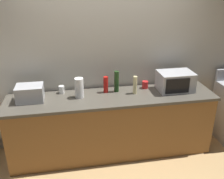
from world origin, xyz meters
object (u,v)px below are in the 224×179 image
Objects in this scene: bottle_hot_sauce at (106,85)px; mug_red at (145,85)px; bottle_hand_soap at (135,85)px; mug_white at (62,89)px; microwave at (175,81)px; bottle_wine at (117,82)px; paper_towel_roll at (79,88)px; toaster_oven at (30,93)px.

mug_red is (0.58, 0.04, -0.06)m from bottle_hot_sauce.
mug_white is at bearing 169.21° from bottle_hand_soap.
bottle_wine reaches higher than microwave.
bottle_wine is 0.44m from mug_red.
bottle_hot_sauce reaches higher than mug_red.
mug_white and mug_red have the same top height.
bottle_wine is (0.52, 0.10, 0.01)m from paper_towel_roll.
bottle_hand_soap is 2.36× the size of mug_white.
bottle_hot_sauce is (1.00, 0.09, 0.01)m from toaster_oven.
bottle_wine is 2.84× the size of mug_red.
microwave is at bearing -0.09° from paper_towel_roll.
mug_white is 1.19m from mug_red.
toaster_oven reaches higher than mug_white.
paper_towel_roll is 0.39m from bottle_hot_sauce.
bottle_wine is 2.82× the size of mug_white.
bottle_hot_sauce is 0.62m from mug_white.
bottle_wine reaches higher than toaster_oven.
microwave is 0.98m from bottle_hot_sauce.
toaster_oven is at bearing -175.51° from bottle_wine.
microwave is 4.54× the size of mug_white.
paper_towel_roll is 0.76m from bottle_hand_soap.
bottle_hand_soap reaches higher than mug_red.
mug_red is at bearing 4.08° from bottle_hot_sauce.
mug_red is (-0.39, 0.15, -0.08)m from microwave.
bottle_hot_sauce is 2.17× the size of mug_white.
paper_towel_roll is 0.97m from mug_red.
bottle_hand_soap is (0.39, -0.11, 0.01)m from bottle_hot_sauce.
bottle_hand_soap is (0.24, -0.11, -0.02)m from bottle_wine.
microwave is at bearing -0.35° from toaster_oven.
paper_towel_roll is 0.53m from bottle_wine.
microwave is 0.83m from bottle_wine.
mug_white is at bearing 142.53° from paper_towel_roll.
mug_white is (-0.24, 0.18, -0.08)m from paper_towel_roll.
microwave is 1.41× the size of toaster_oven.
bottle_wine is 1.30× the size of bottle_hot_sauce.
toaster_oven is 1.16m from bottle_wine.
microwave is 1.61× the size of bottle_wine.
mug_white is (0.40, 0.17, -0.05)m from toaster_oven.
bottle_hand_soap is at bearing -141.81° from mug_red.
toaster_oven is at bearing -156.66° from mug_white.
bottle_wine is at bearing 172.88° from microwave.
microwave reaches higher than toaster_oven.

